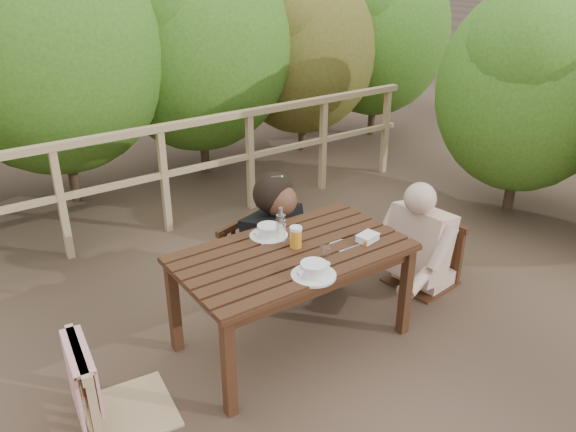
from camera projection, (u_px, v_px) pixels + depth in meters
ground at (292, 339)px, 3.85m from camera, size 60.00×60.00×0.00m
table at (292, 297)px, 3.71m from camera, size 1.45×0.82×0.67m
chair_left at (120, 341)px, 3.04m from camera, size 0.54×0.54×0.99m
chair_far at (256, 232)px, 4.31m from camera, size 0.56×0.56×0.90m
chair_right at (426, 230)px, 4.31m from camera, size 0.51×0.51×0.92m
woman at (254, 197)px, 4.21m from camera, size 0.78×0.87×1.45m
diner_right at (432, 198)px, 4.22m from camera, size 0.78×0.66×1.44m
railing at (164, 180)px, 5.12m from camera, size 5.60×0.10×1.01m
hedge_row at (140, 2)px, 5.63m from camera, size 6.60×1.60×3.80m
soup_near at (314, 270)px, 3.28m from camera, size 0.26×0.26×0.09m
soup_far at (269, 231)px, 3.73m from camera, size 0.25×0.25×0.08m
beer_glass at (296, 238)px, 3.57m from camera, size 0.08×0.08×0.15m
bottle at (281, 226)px, 3.61m from camera, size 0.06×0.06×0.25m
tumbler at (325, 253)px, 3.48m from camera, size 0.07×0.07×0.08m
butter_tub at (368, 238)px, 3.67m from camera, size 0.16×0.12×0.06m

